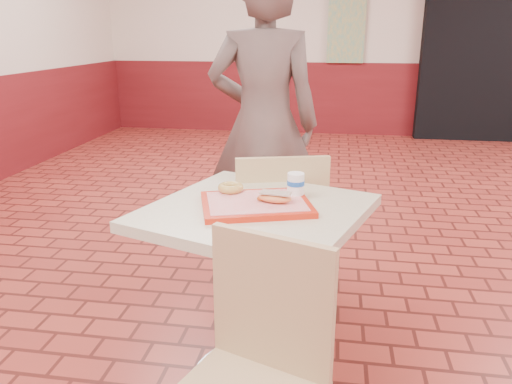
# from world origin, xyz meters

# --- Properties ---
(wainscot_band) EXTENTS (8.00, 10.00, 1.00)m
(wainscot_band) POSITION_xyz_m (0.00, 0.00, 0.50)
(wainscot_band) COLOR #5C1115
(wainscot_band) RESTS_ON ground
(corridor_doorway) EXTENTS (1.60, 0.22, 2.20)m
(corridor_doorway) POSITION_xyz_m (1.20, 4.88, 1.10)
(corridor_doorway) COLOR black
(corridor_doorway) RESTS_ON ground
(promo_poster) EXTENTS (0.50, 0.03, 1.20)m
(promo_poster) POSITION_xyz_m (-0.60, 4.94, 1.60)
(promo_poster) COLOR gray
(promo_poster) RESTS_ON wainscot_band
(main_table) EXTENTS (0.75, 0.75, 0.79)m
(main_table) POSITION_xyz_m (-0.97, -0.52, 0.54)
(main_table) COLOR beige
(main_table) RESTS_ON ground
(chair_main_front) EXTENTS (0.51, 0.51, 0.87)m
(chair_main_front) POSITION_xyz_m (-0.89, -1.05, 0.48)
(chair_main_front) COLOR tan
(chair_main_front) RESTS_ON ground
(chair_main_back) EXTENTS (0.51, 0.51, 0.90)m
(chair_main_back) POSITION_xyz_m (-0.93, -0.06, 0.50)
(chair_main_back) COLOR tan
(chair_main_back) RESTS_ON ground
(customer) EXTENTS (0.69, 0.49, 1.80)m
(customer) POSITION_xyz_m (-1.10, 0.62, 0.90)
(customer) COLOR brown
(customer) RESTS_ON ground
(serving_tray) EXTENTS (0.40, 0.31, 0.02)m
(serving_tray) POSITION_xyz_m (-0.97, -0.52, 0.81)
(serving_tray) COLOR red
(serving_tray) RESTS_ON main_table
(ring_donut) EXTENTS (0.12, 0.12, 0.03)m
(ring_donut) POSITION_xyz_m (-1.08, -0.42, 0.84)
(ring_donut) COLOR #BD9745
(ring_donut) RESTS_ON serving_tray
(long_john_donut) EXTENTS (0.14, 0.08, 0.04)m
(long_john_donut) POSITION_xyz_m (-0.90, -0.52, 0.84)
(long_john_donut) COLOR #E57B43
(long_john_donut) RESTS_ON serving_tray
(paper_cup) EXTENTS (0.07, 0.07, 0.08)m
(paper_cup) POSITION_xyz_m (-0.83, -0.41, 0.86)
(paper_cup) COLOR white
(paper_cup) RESTS_ON serving_tray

